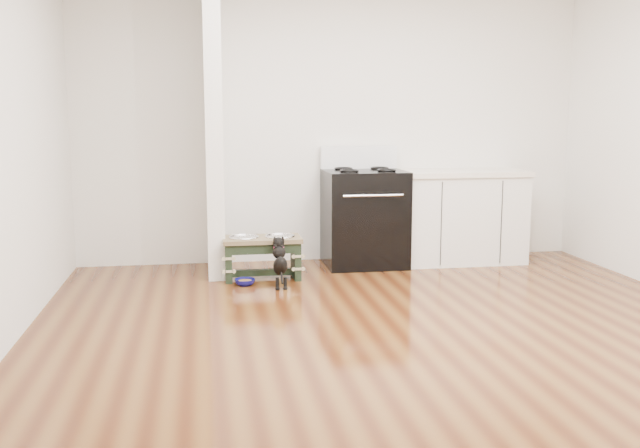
{
  "coord_description": "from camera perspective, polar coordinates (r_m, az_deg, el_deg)",
  "views": [
    {
      "loc": [
        -1.29,
        -4.48,
        1.47
      ],
      "look_at": [
        -0.32,
        1.31,
        0.55
      ],
      "focal_mm": 40.0,
      "sensor_mm": 36.0,
      "label": 1
    }
  ],
  "objects": [
    {
      "name": "ground",
      "position": [
        4.89,
        6.35,
        -8.64
      ],
      "size": [
        5.0,
        5.0,
        0.0
      ],
      "primitive_type": "plane",
      "color": "#431D0C",
      "rests_on": "ground"
    },
    {
      "name": "room_shell",
      "position": [
        4.66,
        6.7,
        10.71
      ],
      "size": [
        5.0,
        5.0,
        5.0
      ],
      "color": "silver",
      "rests_on": "ground"
    },
    {
      "name": "partition_wall",
      "position": [
        6.58,
        -8.54,
        7.78
      ],
      "size": [
        0.15,
        0.8,
        2.7
      ],
      "primitive_type": "cube",
      "color": "silver",
      "rests_on": "ground"
    },
    {
      "name": "oven_range",
      "position": [
        6.88,
        3.56,
        0.62
      ],
      "size": [
        0.76,
        0.69,
        1.14
      ],
      "color": "black",
      "rests_on": "ground"
    },
    {
      "name": "cabinet_run",
      "position": [
        7.19,
        11.16,
        0.62
      ],
      "size": [
        1.24,
        0.64,
        0.91
      ],
      "color": "silver",
      "rests_on": "ground"
    },
    {
      "name": "dog_feeder",
      "position": [
        6.34,
        -4.65,
        -2.02
      ],
      "size": [
        0.69,
        0.37,
        0.39
      ],
      "color": "black",
      "rests_on": "ground"
    },
    {
      "name": "puppy",
      "position": [
        6.05,
        -3.24,
        -2.92
      ],
      "size": [
        0.12,
        0.35,
        0.42
      ],
      "color": "black",
      "rests_on": "ground"
    },
    {
      "name": "floor_bowl",
      "position": [
        6.17,
        -6.02,
        -4.65
      ],
      "size": [
        0.21,
        0.21,
        0.05
      ],
      "rotation": [
        0.0,
        0.0,
        -0.22
      ],
      "color": "#0C0C55",
      "rests_on": "ground"
    }
  ]
}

